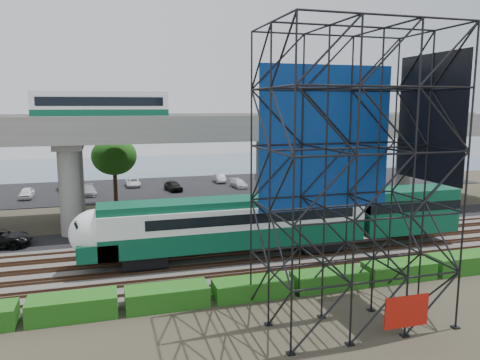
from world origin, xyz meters
name	(u,v)px	position (x,y,z in m)	size (l,w,h in m)	color
ground	(218,273)	(0.00, 0.00, 0.00)	(140.00, 140.00, 0.00)	#474233
ballast_bed	(212,262)	(0.00, 2.00, 0.10)	(90.00, 12.00, 0.20)	slate
service_road	(190,232)	(0.00, 10.50, 0.04)	(90.00, 5.00, 0.08)	black
parking_lot	(160,188)	(0.00, 34.00, 0.04)	(90.00, 18.00, 0.08)	black
harbor_water	(145,168)	(0.00, 56.00, 0.01)	(140.00, 40.00, 0.03)	#43626F
rail_tracks	(212,260)	(0.00, 2.00, 0.28)	(90.00, 9.52, 0.16)	#472D1E
commuter_train	(264,221)	(3.89, 2.00, 2.88)	(29.30, 3.06, 4.30)	black
overpass	(174,136)	(-0.52, 16.00, 8.21)	(80.00, 12.00, 12.40)	#9E9B93
scaffold_tower	(352,178)	(5.21, -7.98, 7.47)	(9.36, 6.36, 15.00)	black
hedge_strip	(252,287)	(1.01, -4.30, 0.56)	(34.60, 1.80, 1.20)	#135012
trees	(131,165)	(-4.67, 16.17, 5.57)	(40.94, 16.94, 7.69)	#382314
parked_cars	(160,184)	(0.01, 33.53, 0.68)	(33.95, 9.22, 1.32)	white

